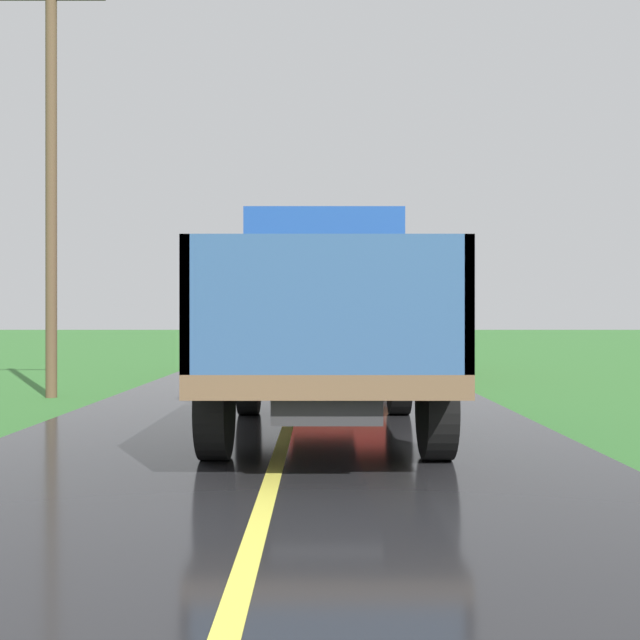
# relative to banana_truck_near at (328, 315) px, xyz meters

# --- Properties ---
(banana_truck_near) EXTENTS (2.38, 5.82, 2.80)m
(banana_truck_near) POSITION_rel_banana_truck_near_xyz_m (0.00, 0.00, 0.00)
(banana_truck_near) COLOR #2D2D30
(banana_truck_near) RESTS_ON road_surface
(banana_truck_far) EXTENTS (2.38, 5.81, 2.80)m
(banana_truck_far) POSITION_rel_banana_truck_near_xyz_m (0.44, 10.41, -0.00)
(banana_truck_far) COLOR #2D2D30
(banana_truck_far) RESTS_ON road_surface
(utility_pole_roadside) EXTENTS (1.94, 0.20, 7.64)m
(utility_pole_roadside) POSITION_rel_banana_truck_near_xyz_m (-4.90, 3.98, 2.63)
(utility_pole_roadside) COLOR brown
(utility_pole_roadside) RESTS_ON ground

